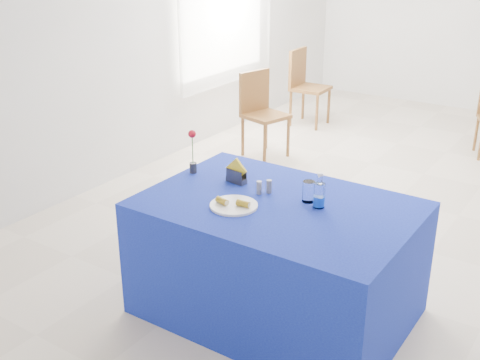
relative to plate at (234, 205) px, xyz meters
name	(u,v)px	position (x,y,z in m)	size (l,w,h in m)	color
floor	(396,201)	(0.23, 2.27, -0.77)	(7.00, 7.00, 0.00)	beige
room_shell	(418,1)	(0.23, 2.27, 0.98)	(7.00, 7.00, 7.00)	silver
window_pane	(223,0)	(-2.24, 3.07, 0.78)	(0.04, 1.50, 1.60)	white
curtain	(228,0)	(-2.17, 3.07, 0.78)	(0.04, 1.75, 1.85)	white
plate	(234,205)	(0.00, 0.00, 0.00)	(0.28, 0.28, 0.01)	white
drinking_glass	(309,192)	(0.33, 0.31, 0.06)	(0.08, 0.08, 0.13)	white
salt_shaker	(259,188)	(0.03, 0.24, 0.04)	(0.03, 0.03, 0.09)	slate
pepper_shaker	(269,187)	(0.07, 0.29, 0.04)	(0.03, 0.03, 0.09)	slate
blue_table	(277,259)	(0.19, 0.19, -0.39)	(1.60, 1.10, 0.76)	#101C94
water_bottle	(319,196)	(0.42, 0.27, 0.06)	(0.07, 0.07, 0.21)	white
napkin_holder	(236,175)	(-0.19, 0.32, 0.04)	(0.15, 0.07, 0.17)	#3C3C41
rose_vase	(193,152)	(-0.53, 0.30, 0.14)	(0.05, 0.05, 0.30)	#232328
chair_win_a	(261,108)	(-1.46, 2.65, -0.25)	(0.50, 0.50, 0.90)	brown
chair_win_b	(305,82)	(-1.61, 3.92, -0.23)	(0.44, 0.44, 0.94)	brown
banana_pieces	(233,202)	(0.00, -0.01, 0.03)	(0.21, 0.08, 0.04)	yellow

